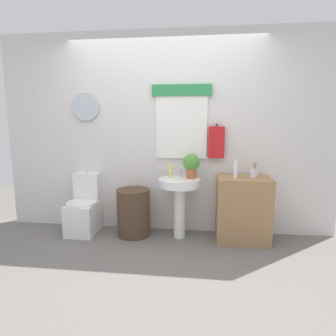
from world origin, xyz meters
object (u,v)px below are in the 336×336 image
(pedestal_sink, at_px, (180,193))
(soap_bottle, at_px, (170,171))
(potted_plant, at_px, (191,164))
(toilet, at_px, (85,210))
(laundry_hamper, at_px, (133,212))
(toothbrush_cup, at_px, (254,173))
(lotion_bottle, at_px, (236,169))
(wooden_cabinet, at_px, (243,209))

(pedestal_sink, relative_size, soap_bottle, 4.38)
(pedestal_sink, bearing_deg, potted_plant, 23.20)
(soap_bottle, distance_m, potted_plant, 0.27)
(toilet, relative_size, soap_bottle, 4.56)
(laundry_hamper, xyz_separation_m, potted_plant, (0.74, 0.06, 0.64))
(pedestal_sink, distance_m, toothbrush_cup, 0.93)
(toothbrush_cup, bearing_deg, pedestal_sink, -178.70)
(potted_plant, bearing_deg, pedestal_sink, -156.80)
(toilet, height_order, toothbrush_cup, toothbrush_cup)
(laundry_hamper, height_order, potted_plant, potted_plant)
(lotion_bottle, bearing_deg, potted_plant, 169.34)
(toilet, xyz_separation_m, toothbrush_cup, (2.16, -0.02, 0.55))
(pedestal_sink, distance_m, potted_plant, 0.39)
(toilet, height_order, soap_bottle, soap_bottle)
(toilet, bearing_deg, lotion_bottle, -2.25)
(wooden_cabinet, xyz_separation_m, soap_bottle, (-0.90, 0.05, 0.45))
(soap_bottle, xyz_separation_m, lotion_bottle, (0.79, -0.09, 0.05))
(soap_bottle, relative_size, lotion_bottle, 0.83)
(potted_plant, relative_size, lotion_bottle, 1.44)
(laundry_hamper, distance_m, wooden_cabinet, 1.38)
(pedestal_sink, bearing_deg, wooden_cabinet, -0.00)
(toilet, xyz_separation_m, soap_bottle, (1.15, 0.01, 0.55))
(toilet, height_order, wooden_cabinet, wooden_cabinet)
(soap_bottle, bearing_deg, potted_plant, 2.20)
(laundry_hamper, bearing_deg, pedestal_sink, 0.00)
(pedestal_sink, distance_m, lotion_bottle, 0.75)
(toilet, distance_m, soap_bottle, 1.28)
(wooden_cabinet, relative_size, lotion_bottle, 3.78)
(toilet, height_order, lotion_bottle, lotion_bottle)
(toilet, xyz_separation_m, laundry_hamper, (0.67, -0.04, 0.00))
(soap_bottle, xyz_separation_m, toothbrush_cup, (1.01, -0.03, -0.00))
(potted_plant, bearing_deg, soap_bottle, -177.80)
(wooden_cabinet, bearing_deg, laundry_hamper, 180.00)
(toilet, distance_m, toothbrush_cup, 2.23)
(soap_bottle, bearing_deg, toothbrush_cup, -1.68)
(toilet, xyz_separation_m, lotion_bottle, (1.94, -0.08, 0.60))
(wooden_cabinet, bearing_deg, pedestal_sink, 180.00)
(soap_bottle, distance_m, lotion_bottle, 0.80)
(laundry_hamper, relative_size, wooden_cabinet, 0.76)
(toothbrush_cup, bearing_deg, potted_plant, 176.98)
(pedestal_sink, bearing_deg, soap_bottle, 157.38)
(potted_plant, bearing_deg, toilet, -179.03)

